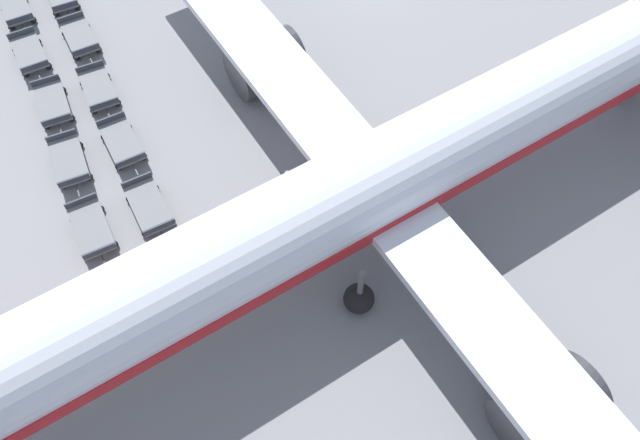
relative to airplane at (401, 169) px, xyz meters
The scene contains 11 objects.
airplane is the anchor object (origin of this frame).
baggage_dolly_row_near_col_a 24.30m from the airplane, 148.97° to the right, with size 3.64×1.67×0.92m.
baggage_dolly_row_near_col_b 21.09m from the airplane, 143.39° to the right, with size 3.65×1.68×0.92m.
baggage_dolly_row_near_col_c 17.85m from the airplane, 136.36° to the right, with size 3.62×1.60×0.92m.
baggage_dolly_row_near_col_d 15.40m from the airplane, 125.86° to the right, with size 3.62×1.61×0.92m.
baggage_dolly_row_near_col_e 13.46m from the airplane, 111.39° to the right, with size 3.63×1.63×0.92m.
baggage_dolly_row_mid_a_col_b 19.71m from the airplane, 149.86° to the right, with size 3.64×1.67×0.92m.
baggage_dolly_row_mid_a_col_c 16.38m from the airplane, 142.31° to the right, with size 3.61×1.58×0.92m.
baggage_dolly_row_mid_a_col_d 13.50m from the airplane, 132.36° to the right, with size 3.65×1.70×0.92m.
baggage_dolly_row_mid_a_col_e 11.21m from the airplane, 116.63° to the right, with size 3.64×1.67×0.92m.
stand_guidance_stripe 10.77m from the airplane, 87.31° to the right, with size 2.95×21.75×0.01m.
Camera 1 is at (27.74, -16.13, 23.46)m, focal length 35.00 mm.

